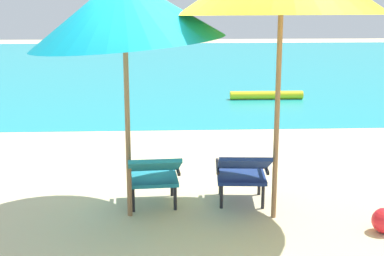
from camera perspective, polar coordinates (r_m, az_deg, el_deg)
ground_plane at (r=9.79m, az=-1.05°, el=0.58°), size 40.00×40.00×0.00m
ocean_band at (r=18.08m, az=-1.92°, el=6.54°), size 40.00×18.00×0.01m
swim_buoy at (r=12.10m, az=7.77°, el=3.42°), size 1.60×0.18×0.18m
lounge_chair_left at (r=5.72m, az=-4.02°, el=-4.70°), size 0.59×0.91×0.68m
lounge_chair_right at (r=5.79m, az=5.28°, el=-4.48°), size 0.60×0.91×0.68m
beach_umbrella_left at (r=5.30m, az=-7.07°, el=12.18°), size 2.05×2.01×2.47m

